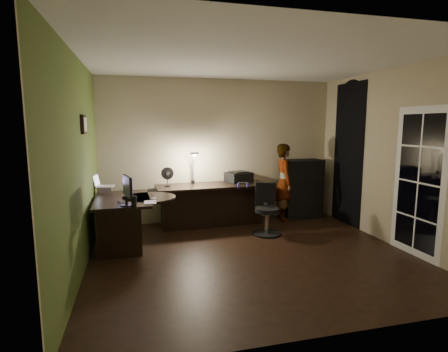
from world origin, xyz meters
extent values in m
cube|color=black|center=(0.00, 0.00, -0.01)|extent=(4.50, 4.00, 0.01)
cube|color=silver|center=(0.00, 0.00, 2.71)|extent=(4.50, 4.00, 0.01)
cube|color=tan|center=(0.00, 2.00, 1.35)|extent=(4.50, 0.01, 2.70)
cube|color=tan|center=(0.00, -2.00, 1.35)|extent=(4.50, 0.01, 2.70)
cube|color=tan|center=(-2.25, 0.00, 1.35)|extent=(0.01, 4.00, 2.70)
cube|color=tan|center=(2.25, 0.00, 1.35)|extent=(0.01, 4.00, 2.70)
cube|color=#4E6428|center=(-2.24, 0.00, 1.35)|extent=(0.00, 4.00, 2.70)
cube|color=black|center=(2.24, 1.15, 1.30)|extent=(0.01, 0.90, 2.60)
cube|color=white|center=(2.24, -0.55, 1.05)|extent=(0.02, 0.92, 2.10)
cube|color=black|center=(-2.22, 0.45, 1.85)|extent=(0.04, 0.30, 0.25)
cube|color=black|center=(-1.79, 0.84, 0.38)|extent=(0.85, 1.33, 0.75)
cube|color=black|center=(-0.23, 1.63, 0.38)|extent=(2.05, 0.80, 0.76)
cube|color=black|center=(1.62, 1.72, 0.58)|extent=(0.80, 0.43, 1.17)
cube|color=silver|center=(-2.09, 1.42, 0.80)|extent=(0.23, 0.20, 0.09)
cube|color=silver|center=(-2.07, 1.42, 0.94)|extent=(0.33, 0.31, 0.20)
cube|color=black|center=(-1.71, 0.31, 0.90)|extent=(0.19, 0.46, 0.29)
ellipsoid|color=silver|center=(-1.33, 0.61, 0.77)|extent=(0.06, 0.09, 0.03)
cube|color=black|center=(-1.78, 0.52, 0.76)|extent=(0.12, 0.16, 0.01)
cube|color=black|center=(-1.35, 1.00, 0.76)|extent=(0.02, 0.14, 0.01)
cylinder|color=black|center=(-1.61, 0.07, 0.84)|extent=(0.09, 0.09, 0.18)
cube|color=silver|center=(-1.39, 0.42, 0.76)|extent=(0.17, 0.24, 0.01)
cube|color=black|center=(-1.03, 1.67, 0.93)|extent=(0.24, 0.18, 0.34)
cube|color=#29239D|center=(0.23, 1.21, 0.81)|extent=(0.22, 0.12, 0.10)
cube|color=black|center=(0.33, 1.81, 0.86)|extent=(0.54, 0.48, 0.20)
cube|color=black|center=(-0.55, 1.83, 1.08)|extent=(0.16, 0.29, 0.63)
cube|color=black|center=(0.55, 0.85, 0.43)|extent=(0.57, 0.57, 0.86)
imported|color=#D8A88C|center=(1.20, 1.65, 0.75)|extent=(0.43, 0.58, 1.49)
camera|label=1|loc=(-1.55, -4.53, 1.85)|focal=28.00mm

